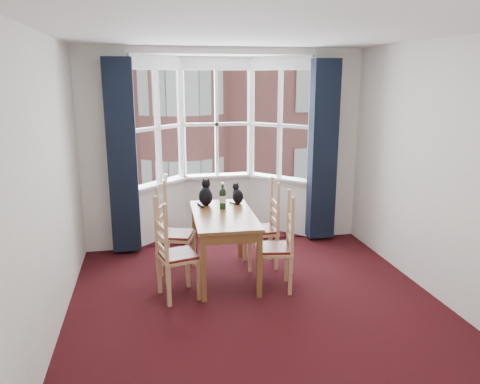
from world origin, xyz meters
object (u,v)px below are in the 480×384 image
object	(u,v)px
dining_table	(224,223)
chair_right_near	(282,250)
cat_right	(238,195)
wine_bottle	(223,197)
cat_left	(206,195)
chair_left_far	(170,236)
candle_tall	(165,178)
chair_left_near	(170,258)
chair_right_far	(268,230)

from	to	relation	value
dining_table	chair_right_near	bearing A→B (deg)	-36.87
cat_right	wine_bottle	bearing A→B (deg)	-136.89
cat_left	cat_right	size ratio (longest dim) A/B	1.27
chair_left_far	candle_tall	bearing A→B (deg)	89.19
chair_left_near	wine_bottle	size ratio (longest dim) A/B	2.81
chair_left_near	chair_right_far	distance (m)	1.47
chair_right_far	cat_right	world-z (taller)	cat_right
chair_left_near	cat_left	world-z (taller)	cat_left
chair_left_far	cat_left	size ratio (longest dim) A/B	2.67
chair_right_far	candle_tall	bearing A→B (deg)	132.21
chair_left_far	cat_right	bearing A→B (deg)	10.00
cat_left	candle_tall	distance (m)	1.25
cat_left	chair_right_far	bearing A→B (deg)	-14.39
chair_left_near	chair_left_far	world-z (taller)	same
chair_right_far	wine_bottle	xyz separation A→B (m)	(-0.58, -0.01, 0.47)
chair_right_far	cat_right	distance (m)	0.60
chair_right_near	chair_right_far	size ratio (longest dim) A/B	1.00
chair_right_far	cat_left	world-z (taller)	cat_left
chair_left_near	chair_right_near	distance (m)	1.27
dining_table	chair_right_near	world-z (taller)	chair_right_near
dining_table	candle_tall	distance (m)	1.74
chair_left_near	cat_left	xyz separation A→B (m)	(0.51, 0.90, 0.46)
dining_table	chair_left_far	size ratio (longest dim) A/B	1.48
chair_right_near	cat_left	size ratio (longest dim) A/B	2.67
chair_right_near	chair_right_far	distance (m)	0.70
cat_left	cat_right	bearing A→B (deg)	0.91
chair_right_far	candle_tall	xyz separation A→B (m)	(-1.23, 1.36, 0.46)
wine_bottle	chair_right_near	bearing A→B (deg)	-50.23
chair_left_far	wine_bottle	distance (m)	0.82
chair_right_near	cat_right	xyz separation A→B (m)	(-0.34, 0.90, 0.43)
chair_right_far	wine_bottle	size ratio (longest dim) A/B	2.81
candle_tall	chair_right_near	bearing A→B (deg)	-59.36
wine_bottle	candle_tall	world-z (taller)	wine_bottle
dining_table	candle_tall	xyz separation A→B (m)	(-0.62, 1.61, 0.24)
cat_right	wine_bottle	distance (m)	0.32
chair_right_far	wine_bottle	world-z (taller)	wine_bottle
dining_table	chair_right_far	size ratio (longest dim) A/B	1.48
chair_right_far	candle_tall	distance (m)	1.89
cat_left	cat_right	xyz separation A→B (m)	(0.42, 0.01, -0.03)
chair_right_far	cat_left	size ratio (longest dim) A/B	2.67
chair_right_near	candle_tall	xyz separation A→B (m)	(-1.22, 2.06, 0.46)
cat_right	candle_tall	bearing A→B (deg)	127.24
cat_right	candle_tall	world-z (taller)	cat_right
dining_table	cat_right	size ratio (longest dim) A/B	5.00
wine_bottle	candle_tall	distance (m)	1.51
chair_left_near	chair_right_near	xyz separation A→B (m)	(1.27, 0.01, 0.00)
dining_table	chair_right_near	size ratio (longest dim) A/B	1.48
chair_left_near	chair_right_far	xyz separation A→B (m)	(1.28, 0.71, 0.00)
chair_left_far	wine_bottle	xyz separation A→B (m)	(0.66, -0.06, 0.47)
chair_left_near	cat_right	bearing A→B (deg)	44.39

